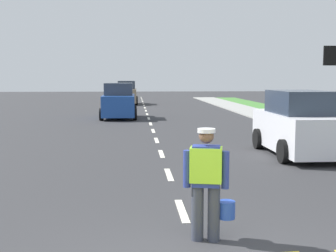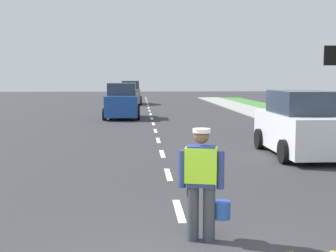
{
  "view_description": "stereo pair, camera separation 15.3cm",
  "coord_description": "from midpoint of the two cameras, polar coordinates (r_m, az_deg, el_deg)",
  "views": [
    {
      "loc": [
        -0.85,
        -5.09,
        2.41
      ],
      "look_at": [
        0.06,
        6.74,
        1.1
      ],
      "focal_mm": 47.7,
      "sensor_mm": 36.0,
      "label": 1
    },
    {
      "loc": [
        -0.7,
        -5.1,
        2.41
      ],
      "look_at": [
        0.06,
        6.74,
        1.1
      ],
      "focal_mm": 47.7,
      "sensor_mm": 36.0,
      "label": 2
    }
  ],
  "objects": [
    {
      "name": "ground_plane",
      "position": [
        26.22,
        -2.67,
        1.01
      ],
      "size": [
        96.0,
        96.0,
        0.0
      ],
      "primitive_type": "plane",
      "color": "#333335"
    },
    {
      "name": "lane_center_line",
      "position": [
        30.4,
        -2.91,
        1.75
      ],
      "size": [
        0.14,
        46.4,
        0.01
      ],
      "color": "silver",
      "rests_on": "ground"
    },
    {
      "name": "road_worker",
      "position": [
        6.57,
        4.41,
        -6.73
      ],
      "size": [
        0.77,
        0.38,
        1.67
      ],
      "color": "#383D4C",
      "rests_on": "ground"
    },
    {
      "name": "car_oncoming_third",
      "position": [
        39.63,
        -5.42,
        4.17
      ],
      "size": [
        1.94,
        4.16,
        2.06
      ],
      "color": "gray",
      "rests_on": "ground"
    },
    {
      "name": "car_parked_curbside",
      "position": [
        14.26,
        15.94,
        0.08
      ],
      "size": [
        1.93,
        4.17,
        2.0
      ],
      "color": "silver",
      "rests_on": "ground"
    },
    {
      "name": "car_oncoming_second",
      "position": [
        26.16,
        -6.47,
        3.06
      ],
      "size": [
        2.08,
        3.84,
        2.06
      ],
      "color": "#1E4799",
      "rests_on": "ground"
    }
  ]
}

